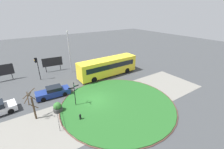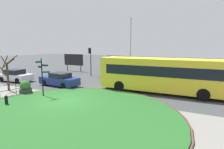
# 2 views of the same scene
# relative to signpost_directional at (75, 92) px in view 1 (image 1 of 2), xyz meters

# --- Properties ---
(ground) EXTENTS (120.00, 120.00, 0.00)m
(ground) POSITION_rel_signpost_directional_xyz_m (2.52, -0.32, -1.95)
(ground) COLOR #3D3F42
(sidewalk_paving) EXTENTS (32.00, 7.80, 0.02)m
(sidewalk_paving) POSITION_rel_signpost_directional_xyz_m (2.52, -2.42, -1.94)
(sidewalk_paving) COLOR gray
(sidewalk_paving) RESTS_ON ground
(grass_island) EXTENTS (14.34, 14.34, 0.10)m
(grass_island) POSITION_rel_signpost_directional_xyz_m (4.64, -2.69, -1.90)
(grass_island) COLOR #235B23
(grass_island) RESTS_ON ground
(grass_kerb_ring) EXTENTS (14.65, 14.65, 0.11)m
(grass_kerb_ring) POSITION_rel_signpost_directional_xyz_m (4.64, -2.69, -1.90)
(grass_kerb_ring) COLOR brown
(grass_kerb_ring) RESTS_ON ground
(signpost_directional) EXTENTS (1.32, 0.88, 3.30)m
(signpost_directional) POSITION_rel_signpost_directional_xyz_m (0.00, 0.00, 0.00)
(signpost_directional) COLOR black
(signpost_directional) RESTS_ON ground
(bollard_foreground) EXTENTS (0.22, 0.22, 0.76)m
(bollard_foreground) POSITION_rel_signpost_directional_xyz_m (-0.64, -2.90, -1.56)
(bollard_foreground) COLOR black
(bollard_foreground) RESTS_ON ground
(railing_grass_edge) EXTENTS (0.76, 3.99, 1.04)m
(railing_grass_edge) POSITION_rel_signpost_directional_xyz_m (-2.66, -1.35, -1.28)
(railing_grass_edge) COLOR black
(railing_grass_edge) RESTS_ON ground
(bus_yellow) EXTENTS (11.29, 2.82, 3.16)m
(bus_yellow) POSITION_rel_signpost_directional_xyz_m (8.60, 5.88, -0.25)
(bus_yellow) COLOR yellow
(bus_yellow) RESTS_ON ground
(car_far_lane) EXTENTS (4.64, 2.01, 1.44)m
(car_far_lane) POSITION_rel_signpost_directional_xyz_m (-1.74, 3.90, -1.28)
(car_far_lane) COLOR navy
(car_far_lane) RESTS_ON ground
(traffic_light_near) EXTENTS (0.48, 0.31, 3.97)m
(traffic_light_near) POSITION_rel_signpost_directional_xyz_m (-2.31, 10.84, 0.95)
(traffic_light_near) COLOR black
(traffic_light_near) RESTS_ON ground
(lamppost_tall) EXTENTS (0.32, 0.32, 7.76)m
(lamppost_tall) POSITION_rel_signpost_directional_xyz_m (3.56, 11.26, 2.22)
(lamppost_tall) COLOR #B7B7BC
(lamppost_tall) RESTS_ON ground
(billboard_left) EXTENTS (3.84, 0.15, 2.86)m
(billboard_left) POSITION_rel_signpost_directional_xyz_m (-7.57, 13.86, -0.08)
(billboard_left) COLOR black
(billboard_left) RESTS_ON ground
(billboard_right) EXTENTS (3.70, 0.53, 2.78)m
(billboard_right) POSITION_rel_signpost_directional_xyz_m (0.79, 13.67, -0.08)
(billboard_right) COLOR black
(billboard_right) RESTS_ON ground
(planter_near_signpost) EXTENTS (1.08, 1.08, 1.23)m
(planter_near_signpost) POSITION_rel_signpost_directional_xyz_m (-2.25, 0.04, -1.41)
(planter_near_signpost) COLOR #383838
(planter_near_signpost) RESTS_ON ground
(street_tree_bare) EXTENTS (1.38, 1.30, 3.41)m
(street_tree_bare) POSITION_rel_signpost_directional_xyz_m (-4.72, 0.12, -0.17)
(street_tree_bare) COLOR #423323
(street_tree_bare) RESTS_ON ground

